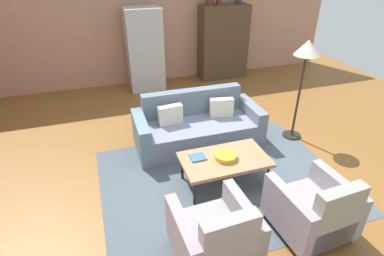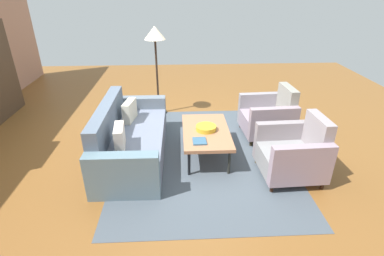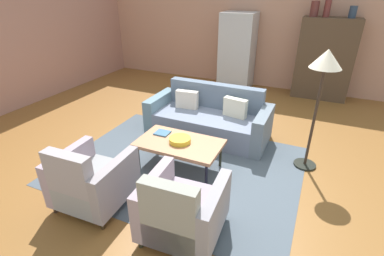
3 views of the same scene
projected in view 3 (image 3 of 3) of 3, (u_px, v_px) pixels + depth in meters
ground_plane at (205, 155)px, 4.56m from camera, size 10.73×10.73×0.00m
wall_back at (265, 31)px, 7.13m from camera, size 8.94×0.12×2.80m
area_rug at (181, 165)px, 4.30m from camera, size 3.40×2.60×0.01m
couch at (210, 119)px, 5.10m from camera, size 2.11×0.92×0.86m
coffee_table at (179, 144)px, 4.09m from camera, size 1.20×0.70×0.43m
armchair_left at (90, 182)px, 3.38m from camera, size 0.83×0.83×0.88m
armchair_right at (181, 212)px, 2.94m from camera, size 0.84×0.84×0.88m
fruit_bowl at (180, 140)px, 4.05m from camera, size 0.31×0.31×0.07m
book_stack at (162, 133)px, 4.30m from camera, size 0.22×0.19×0.02m
cabinet at (324, 59)px, 6.53m from camera, size 1.20×0.51×1.80m
vase_tall at (315, 9)px, 6.20m from camera, size 0.18×0.18×0.32m
vase_round at (327, 8)px, 6.09m from camera, size 0.14×0.14×0.36m
vase_small at (353, 12)px, 5.94m from camera, size 0.15×0.15×0.24m
refrigerator at (237, 51)px, 7.18m from camera, size 0.80×0.73×1.85m
floor_lamp at (324, 71)px, 3.65m from camera, size 0.40×0.40×1.72m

